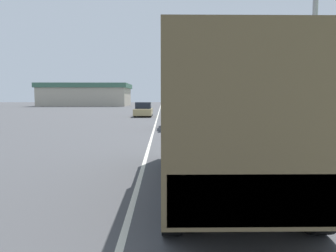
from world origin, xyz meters
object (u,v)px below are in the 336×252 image
car_nearest_ahead (175,118)px  pickup_truck (312,125)px  car_second_ahead (143,110)px  military_truck (219,116)px  lamp_post (306,28)px

car_nearest_ahead → pickup_truck: (5.61, -7.81, 0.20)m
car_second_ahead → pickup_truck: 22.89m
car_second_ahead → car_nearest_ahead: bearing=-77.6°
military_truck → pickup_truck: (5.18, 6.68, -0.80)m
car_second_ahead → pickup_truck: (8.55, -21.23, 0.20)m
military_truck → car_nearest_ahead: military_truck is taller
car_nearest_ahead → lamp_post: (3.11, -12.68, 3.28)m
car_second_ahead → lamp_post: bearing=-77.0°
military_truck → lamp_post: size_ratio=1.22×
military_truck → lamp_post: (2.68, 1.81, 2.28)m
car_nearest_ahead → pickup_truck: size_ratio=0.91×
lamp_post → car_second_ahead: bearing=103.0°
pickup_truck → lamp_post: 6.28m
car_second_ahead → lamp_post: 26.99m
military_truck → car_second_ahead: (-3.36, 27.91, -0.99)m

